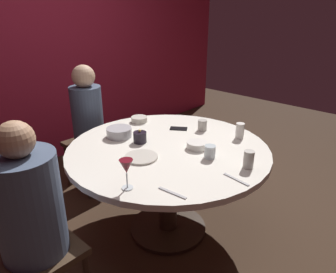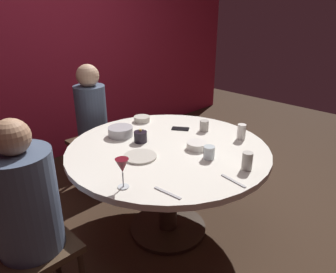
{
  "view_description": "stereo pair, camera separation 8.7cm",
  "coord_description": "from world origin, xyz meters",
  "px_view_note": "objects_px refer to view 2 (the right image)",
  "views": [
    {
      "loc": [
        -1.51,
        -1.39,
        1.66
      ],
      "look_at": [
        0.0,
        0.0,
        0.81
      ],
      "focal_mm": 33.6,
      "sensor_mm": 36.0,
      "label": 1
    },
    {
      "loc": [
        -1.45,
        -1.45,
        1.66
      ],
      "look_at": [
        0.0,
        0.0,
        0.81
      ],
      "focal_mm": 33.6,
      "sensor_mm": 36.0,
      "label": 2
    }
  ],
  "objects_px": {
    "seated_diner_left": "(25,205)",
    "dinner_plate": "(140,157)",
    "cell_phone": "(180,129)",
    "bowl_salad_center": "(142,119)",
    "cup_by_left_diner": "(204,126)",
    "cup_center_front": "(241,132)",
    "wine_glass": "(122,167)",
    "dining_table": "(168,163)",
    "seated_diner_back": "(91,114)",
    "candle_holder": "(141,137)",
    "cup_by_right_diner": "(247,161)",
    "bowl_small_white": "(197,146)",
    "cup_near_candle": "(209,153)",
    "bowl_serving_large": "(121,131)"
  },
  "relations": [
    {
      "from": "cup_near_candle",
      "to": "bowl_serving_large",
      "type": "bearing_deg",
      "value": 103.39
    },
    {
      "from": "bowl_salad_center",
      "to": "cup_by_right_diner",
      "type": "bearing_deg",
      "value": -95.64
    },
    {
      "from": "cup_by_left_diner",
      "to": "cup_center_front",
      "type": "relative_size",
      "value": 0.74
    },
    {
      "from": "cup_center_front",
      "to": "seated_diner_back",
      "type": "bearing_deg",
      "value": 110.75
    },
    {
      "from": "cell_phone",
      "to": "bowl_small_white",
      "type": "height_order",
      "value": "bowl_small_white"
    },
    {
      "from": "seated_diner_back",
      "to": "cell_phone",
      "type": "xyz_separation_m",
      "value": [
        0.32,
        -0.83,
        -0.01
      ]
    },
    {
      "from": "cell_phone",
      "to": "dinner_plate",
      "type": "bearing_deg",
      "value": -18.4
    },
    {
      "from": "seated_diner_left",
      "to": "dinner_plate",
      "type": "xyz_separation_m",
      "value": [
        0.77,
        0.01,
        0.0
      ]
    },
    {
      "from": "dining_table",
      "to": "bowl_serving_large",
      "type": "xyz_separation_m",
      "value": [
        -0.11,
        0.41,
        0.17
      ]
    },
    {
      "from": "seated_diner_back",
      "to": "cup_by_right_diner",
      "type": "relative_size",
      "value": 10.42
    },
    {
      "from": "dining_table",
      "to": "seated_diner_back",
      "type": "relative_size",
      "value": 1.21
    },
    {
      "from": "cell_phone",
      "to": "cup_center_front",
      "type": "bearing_deg",
      "value": 75.86
    },
    {
      "from": "dining_table",
      "to": "cell_phone",
      "type": "relative_size",
      "value": 10.32
    },
    {
      "from": "dinner_plate",
      "to": "cup_center_front",
      "type": "xyz_separation_m",
      "value": [
        0.74,
        -0.3,
        0.05
      ]
    },
    {
      "from": "candle_holder",
      "to": "cup_by_right_diner",
      "type": "xyz_separation_m",
      "value": [
        0.19,
        -0.79,
        0.02
      ]
    },
    {
      "from": "seated_diner_left",
      "to": "wine_glass",
      "type": "distance_m",
      "value": 0.52
    },
    {
      "from": "cup_by_right_diner",
      "to": "dinner_plate",
      "type": "bearing_deg",
      "value": 121.32
    },
    {
      "from": "cup_by_left_diner",
      "to": "candle_holder",
      "type": "bearing_deg",
      "value": 159.31
    },
    {
      "from": "cup_by_left_diner",
      "to": "seated_diner_left",
      "type": "bearing_deg",
      "value": -179.38
    },
    {
      "from": "bowl_small_white",
      "to": "cup_by_right_diner",
      "type": "bearing_deg",
      "value": -92.1
    },
    {
      "from": "seated_diner_back",
      "to": "cup_near_candle",
      "type": "relative_size",
      "value": 13.68
    },
    {
      "from": "dinner_plate",
      "to": "bowl_salad_center",
      "type": "relative_size",
      "value": 1.6
    },
    {
      "from": "seated_diner_back",
      "to": "bowl_small_white",
      "type": "height_order",
      "value": "seated_diner_back"
    },
    {
      "from": "cup_by_right_diner",
      "to": "cup_center_front",
      "type": "xyz_separation_m",
      "value": [
        0.39,
        0.29,
        0.0
      ]
    },
    {
      "from": "seated_diner_back",
      "to": "cup_near_candle",
      "type": "height_order",
      "value": "seated_diner_back"
    },
    {
      "from": "seated_diner_left",
      "to": "cell_phone",
      "type": "xyz_separation_m",
      "value": [
        1.34,
        0.17,
        -0.0
      ]
    },
    {
      "from": "dining_table",
      "to": "cup_center_front",
      "type": "bearing_deg",
      "value": -30.63
    },
    {
      "from": "bowl_salad_center",
      "to": "cup_by_left_diner",
      "type": "distance_m",
      "value": 0.57
    },
    {
      "from": "dining_table",
      "to": "seated_diner_back",
      "type": "distance_m",
      "value": 1.02
    },
    {
      "from": "seated_diner_back",
      "to": "cup_by_right_diner",
      "type": "xyz_separation_m",
      "value": [
        0.11,
        -1.59,
        0.05
      ]
    },
    {
      "from": "seated_diner_left",
      "to": "dinner_plate",
      "type": "height_order",
      "value": "seated_diner_left"
    },
    {
      "from": "cup_center_front",
      "to": "cell_phone",
      "type": "bearing_deg",
      "value": 110.38
    },
    {
      "from": "seated_diner_back",
      "to": "cup_near_candle",
      "type": "distance_m",
      "value": 1.33
    },
    {
      "from": "candle_holder",
      "to": "cup_center_front",
      "type": "bearing_deg",
      "value": -41.06
    },
    {
      "from": "seated_diner_back",
      "to": "dining_table",
      "type": "bearing_deg",
      "value": 0.0
    },
    {
      "from": "bowl_serving_large",
      "to": "bowl_salad_center",
      "type": "xyz_separation_m",
      "value": [
        0.33,
        0.13,
        -0.01
      ]
    },
    {
      "from": "candle_holder",
      "to": "bowl_salad_center",
      "type": "height_order",
      "value": "candle_holder"
    },
    {
      "from": "bowl_salad_center",
      "to": "dinner_plate",
      "type": "bearing_deg",
      "value": -131.54
    },
    {
      "from": "seated_diner_left",
      "to": "cup_by_right_diner",
      "type": "height_order",
      "value": "seated_diner_left"
    },
    {
      "from": "candle_holder",
      "to": "cell_phone",
      "type": "height_order",
      "value": "candle_holder"
    },
    {
      "from": "cell_phone",
      "to": "bowl_salad_center",
      "type": "xyz_separation_m",
      "value": [
        -0.1,
        0.37,
        0.02
      ]
    },
    {
      "from": "dinner_plate",
      "to": "bowl_small_white",
      "type": "relative_size",
      "value": 1.55
    },
    {
      "from": "seated_diner_left",
      "to": "cup_by_left_diner",
      "type": "height_order",
      "value": "seated_diner_left"
    },
    {
      "from": "cell_phone",
      "to": "bowl_serving_large",
      "type": "height_order",
      "value": "bowl_serving_large"
    },
    {
      "from": "cell_phone",
      "to": "bowl_serving_large",
      "type": "xyz_separation_m",
      "value": [
        -0.43,
        0.23,
        0.03
      ]
    },
    {
      "from": "wine_glass",
      "to": "seated_diner_left",
      "type": "bearing_deg",
      "value": 155.49
    },
    {
      "from": "cell_phone",
      "to": "dining_table",
      "type": "bearing_deg",
      "value": -5.79
    },
    {
      "from": "dinner_plate",
      "to": "bowl_serving_large",
      "type": "distance_m",
      "value": 0.42
    },
    {
      "from": "dinner_plate",
      "to": "cup_near_candle",
      "type": "distance_m",
      "value": 0.46
    },
    {
      "from": "bowl_serving_large",
      "to": "bowl_small_white",
      "type": "height_order",
      "value": "bowl_serving_large"
    }
  ]
}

